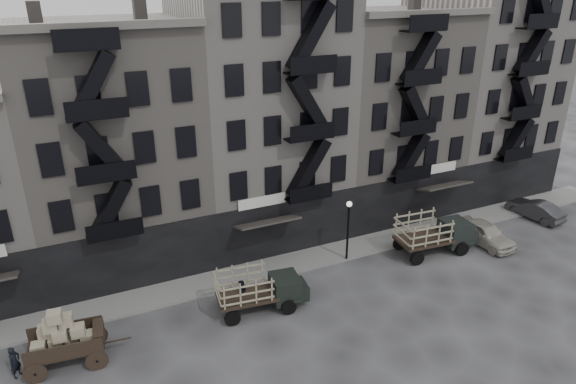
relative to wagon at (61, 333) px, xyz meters
name	(u,v)px	position (x,y,z in m)	size (l,w,h in m)	color
ground	(326,292)	(14.42, 0.01, -1.82)	(140.00, 140.00, 0.00)	#38383A
sidewalk	(298,261)	(14.42, 3.76, -1.75)	(55.00, 2.50, 0.15)	slate
building_midwest	(113,148)	(4.42, 9.84, 5.68)	(10.00, 11.35, 16.20)	gray
building_center	(261,115)	(14.42, 9.84, 6.68)	(10.00, 11.35, 18.20)	#A8A19A
building_mideast	(380,113)	(24.42, 9.84, 5.68)	(10.00, 11.35, 16.20)	gray
building_east	(481,83)	(34.42, 9.83, 7.18)	(10.00, 11.35, 19.20)	#A8A19A
lamp_post	(348,223)	(17.42, 2.61, 0.96)	(0.36, 0.36, 4.28)	black
wagon	(61,333)	(0.00, 0.00, 0.00)	(3.97, 2.42, 3.19)	black
stake_truck_west	(259,287)	(10.21, 0.10, -0.36)	(5.27, 2.61, 2.55)	black
stake_truck_east	(435,231)	(23.31, 1.08, -0.21)	(5.78, 2.73, 2.82)	black
car_east	(485,233)	(27.42, 0.56, -1.04)	(1.85, 4.60, 1.57)	#AFA99D
car_far	(535,210)	(33.92, 1.95, -1.11)	(1.51, 4.33, 1.43)	#2A2A2D
pedestrian_west	(15,362)	(-2.14, 0.04, -1.00)	(0.60, 0.40, 1.65)	black
pedestrian_mid	(241,294)	(9.33, 0.72, -0.96)	(0.84, 0.65, 1.73)	black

